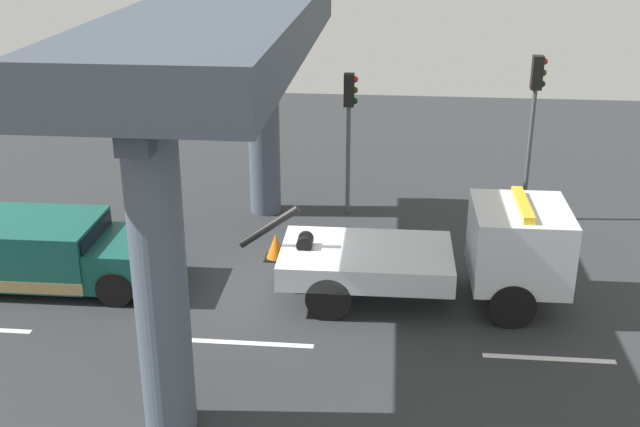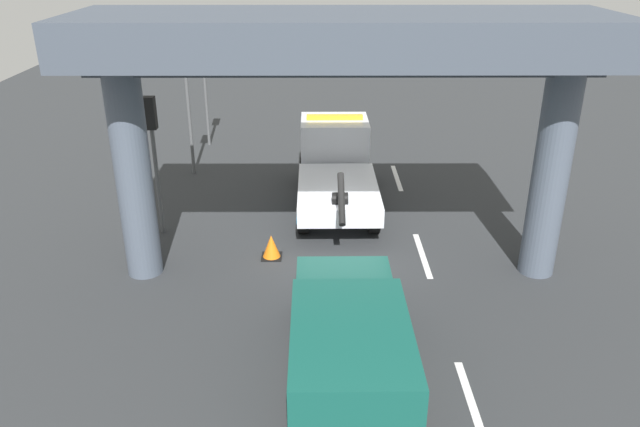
# 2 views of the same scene
# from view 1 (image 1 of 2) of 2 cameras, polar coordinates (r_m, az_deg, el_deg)

# --- Properties ---
(ground_plane) EXTENTS (60.00, 40.00, 0.10)m
(ground_plane) POSITION_cam_1_polar(r_m,az_deg,el_deg) (18.55, -3.73, -5.79)
(ground_plane) COLOR #2D3033
(lane_stripe_mid) EXTENTS (2.60, 0.16, 0.01)m
(lane_stripe_mid) POSITION_cam_1_polar(r_m,az_deg,el_deg) (16.56, -4.99, -9.26)
(lane_stripe_mid) COLOR silver
(lane_stripe_mid) RESTS_ON ground
(lane_stripe_east) EXTENTS (2.60, 0.16, 0.01)m
(lane_stripe_east) POSITION_cam_1_polar(r_m,az_deg,el_deg) (16.64, 16.12, -9.98)
(lane_stripe_east) COLOR silver
(lane_stripe_east) RESTS_ON ground
(tow_truck_white) EXTENTS (7.26, 2.45, 2.46)m
(tow_truck_white) POSITION_cam_1_polar(r_m,az_deg,el_deg) (17.85, 9.57, -2.76)
(tow_truck_white) COLOR silver
(tow_truck_white) RESTS_ON ground
(towed_van_green) EXTENTS (5.21, 2.25, 1.58)m
(towed_van_green) POSITION_cam_1_polar(r_m,az_deg,el_deg) (19.64, -18.82, -2.68)
(towed_van_green) COLOR #145147
(towed_van_green) RESTS_ON ground
(overpass_structure) EXTENTS (3.60, 12.20, 6.47)m
(overpass_structure) POSITION_cam_1_polar(r_m,az_deg,el_deg) (16.90, -7.19, 11.10)
(overpass_structure) COLOR #4C5666
(overpass_structure) RESTS_ON ground
(traffic_light_near) EXTENTS (0.39, 0.32, 4.06)m
(traffic_light_near) POSITION_cam_1_polar(r_m,az_deg,el_deg) (22.15, 2.13, 7.24)
(traffic_light_near) COLOR #515456
(traffic_light_near) RESTS_ON ground
(traffic_light_far) EXTENTS (0.39, 0.32, 4.64)m
(traffic_light_far) POSITION_cam_1_polar(r_m,az_deg,el_deg) (22.33, 15.17, 7.68)
(traffic_light_far) COLOR #515456
(traffic_light_far) RESTS_ON ground
(traffic_cone_orange) EXTENTS (0.55, 0.55, 0.66)m
(traffic_cone_orange) POSITION_cam_1_polar(r_m,az_deg,el_deg) (20.06, -3.19, -2.41)
(traffic_cone_orange) COLOR orange
(traffic_cone_orange) RESTS_ON ground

